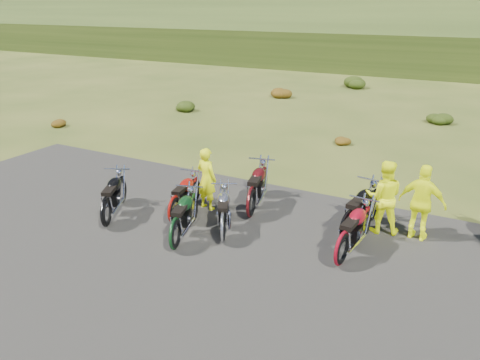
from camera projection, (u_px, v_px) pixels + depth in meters
The scene contains 20 objects.
ground at pixel (234, 251), 10.27m from camera, with size 300.00×300.00×0.00m, color #354617.
gravel_pad at pixel (181, 299), 8.62m from camera, with size 20.00×12.00×0.04m, color black.
hill_slope at pixel (454, 52), 51.43m from camera, with size 300.00×46.00×3.00m, color #2E3F15, non-canonical shape.
hill_plateau at pixel (480, 28), 100.82m from camera, with size 300.00×90.00×9.17m, color #2E3F15.
shrub_0 at pixel (60, 122), 20.44m from camera, with size 0.77×0.77×0.45m, color #66310C.
shrub_1 at pixel (184, 105), 23.49m from camera, with size 1.03×1.03×0.61m, color #21320C.
shrub_2 at pixel (280, 91), 26.54m from camera, with size 1.30×1.30×0.77m, color #66310C.
shrub_3 at pixel (356, 81), 29.59m from camera, with size 1.56×1.56×0.92m, color #21320C.
shrub_4 at pixel (341, 138), 17.94m from camera, with size 0.77×0.77×0.45m, color #66310C.
shrub_5 at pixel (439, 117), 20.99m from camera, with size 1.03×1.03×0.61m, color #21320C.
motorcycle_0 at pixel (108, 227), 11.39m from camera, with size 2.09×0.70×1.09m, color black, non-canonical shape.
motorcycle_1 at pixel (175, 223), 11.58m from camera, with size 1.95×0.65×1.02m, color #95100A, non-canonical shape.
motorcycle_2 at pixel (176, 249), 10.34m from camera, with size 2.04×0.68×1.07m, color black, non-canonical shape.
motorcycle_3 at pixel (223, 242), 10.65m from camera, with size 1.95×0.65×1.02m, color #A1A1A6, non-canonical shape.
motorcycle_4 at pixel (251, 218), 11.87m from camera, with size 2.25×0.75×1.18m, color #430B0D, non-canonical shape.
motorcycle_5 at pixel (346, 244), 10.57m from camera, with size 2.26×0.75×1.19m, color black, non-canonical shape.
motorcycle_6 at pixel (340, 265), 9.71m from camera, with size 2.10×0.70×1.10m, color maroon, non-canonical shape.
person_middle at pixel (207, 180), 12.08m from camera, with size 0.60×0.39×1.65m, color #EDF80D.
person_right_a at pixel (383, 198), 10.81m from camera, with size 0.85×0.67×1.76m, color #EDF80D.
person_right_b at pixel (422, 204), 10.46m from camera, with size 1.04×0.43×1.78m, color #EDF80D.
Camera 1 is at (4.40, -7.90, 5.11)m, focal length 35.00 mm.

